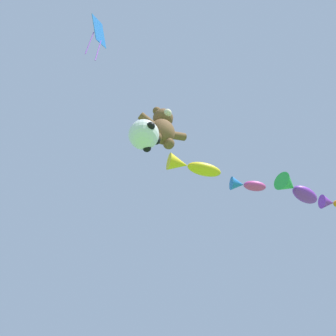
{
  "coord_description": "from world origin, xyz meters",
  "views": [
    {
      "loc": [
        -3.48,
        -1.23,
        0.82
      ],
      "look_at": [
        0.48,
        5.29,
        9.29
      ],
      "focal_mm": 40.0,
      "sensor_mm": 36.0,
      "label": 1
    }
  ],
  "objects_px": {
    "teddy_bear_kite": "(163,127)",
    "fish_kite_magenta": "(246,185)",
    "fish_kite_goldfin": "(191,166)",
    "diamond_kite": "(99,33)",
    "soccer_ball_kite": "(144,135)",
    "fish_kite_violet": "(296,190)",
    "fish_kite_tangerine": "(336,203)"
  },
  "relations": [
    {
      "from": "fish_kite_magenta",
      "to": "fish_kite_violet",
      "type": "height_order",
      "value": "fish_kite_violet"
    },
    {
      "from": "soccer_ball_kite",
      "to": "fish_kite_goldfin",
      "type": "height_order",
      "value": "fish_kite_goldfin"
    },
    {
      "from": "fish_kite_violet",
      "to": "soccer_ball_kite",
      "type": "bearing_deg",
      "value": -172.51
    },
    {
      "from": "teddy_bear_kite",
      "to": "fish_kite_violet",
      "type": "distance_m",
      "value": 7.96
    },
    {
      "from": "soccer_ball_kite",
      "to": "fish_kite_violet",
      "type": "xyz_separation_m",
      "value": [
        8.49,
        1.12,
        2.93
      ]
    },
    {
      "from": "teddy_bear_kite",
      "to": "diamond_kite",
      "type": "height_order",
      "value": "diamond_kite"
    },
    {
      "from": "diamond_kite",
      "to": "fish_kite_magenta",
      "type": "bearing_deg",
      "value": 11.92
    },
    {
      "from": "fish_kite_magenta",
      "to": "diamond_kite",
      "type": "height_order",
      "value": "diamond_kite"
    },
    {
      "from": "teddy_bear_kite",
      "to": "fish_kite_goldfin",
      "type": "height_order",
      "value": "fish_kite_goldfin"
    },
    {
      "from": "soccer_ball_kite",
      "to": "fish_kite_magenta",
      "type": "distance_m",
      "value": 6.94
    },
    {
      "from": "soccer_ball_kite",
      "to": "diamond_kite",
      "type": "distance_m",
      "value": 5.71
    },
    {
      "from": "fish_kite_magenta",
      "to": "fish_kite_tangerine",
      "type": "xyz_separation_m",
      "value": [
        5.17,
        -0.83,
        0.71
      ]
    },
    {
      "from": "soccer_ball_kite",
      "to": "fish_kite_goldfin",
      "type": "xyz_separation_m",
      "value": [
        3.43,
        2.31,
        2.75
      ]
    },
    {
      "from": "teddy_bear_kite",
      "to": "fish_kite_goldfin",
      "type": "xyz_separation_m",
      "value": [
        2.66,
        2.11,
        1.56
      ]
    },
    {
      "from": "diamond_kite",
      "to": "fish_kite_goldfin",
      "type": "bearing_deg",
      "value": 20.83
    },
    {
      "from": "soccer_ball_kite",
      "to": "diamond_kite",
      "type": "xyz_separation_m",
      "value": [
        -2.25,
        0.15,
        5.25
      ]
    },
    {
      "from": "teddy_bear_kite",
      "to": "soccer_ball_kite",
      "type": "relative_size",
      "value": 1.8
    },
    {
      "from": "fish_kite_goldfin",
      "to": "diamond_kite",
      "type": "xyz_separation_m",
      "value": [
        -5.68,
        -2.16,
        2.49
      ]
    },
    {
      "from": "soccer_ball_kite",
      "to": "fish_kite_magenta",
      "type": "xyz_separation_m",
      "value": [
        6.11,
        1.91,
        2.68
      ]
    },
    {
      "from": "soccer_ball_kite",
      "to": "fish_kite_violet",
      "type": "distance_m",
      "value": 9.05
    },
    {
      "from": "soccer_ball_kite",
      "to": "fish_kite_magenta",
      "type": "bearing_deg",
      "value": 17.38
    },
    {
      "from": "teddy_bear_kite",
      "to": "fish_kite_magenta",
      "type": "relative_size",
      "value": 1.12
    },
    {
      "from": "fish_kite_magenta",
      "to": "diamond_kite",
      "type": "relative_size",
      "value": 0.54
    },
    {
      "from": "fish_kite_goldfin",
      "to": "fish_kite_magenta",
      "type": "relative_size",
      "value": 1.46
    },
    {
      "from": "soccer_ball_kite",
      "to": "fish_kite_goldfin",
      "type": "bearing_deg",
      "value": 33.93
    },
    {
      "from": "soccer_ball_kite",
      "to": "diamond_kite",
      "type": "height_order",
      "value": "diamond_kite"
    },
    {
      "from": "fish_kite_magenta",
      "to": "fish_kite_violet",
      "type": "relative_size",
      "value": 0.72
    },
    {
      "from": "fish_kite_violet",
      "to": "diamond_kite",
      "type": "height_order",
      "value": "diamond_kite"
    },
    {
      "from": "fish_kite_violet",
      "to": "fish_kite_magenta",
      "type": "bearing_deg",
      "value": 161.47
    },
    {
      "from": "fish_kite_goldfin",
      "to": "diamond_kite",
      "type": "bearing_deg",
      "value": -159.17
    },
    {
      "from": "soccer_ball_kite",
      "to": "fish_kite_goldfin",
      "type": "distance_m",
      "value": 4.97
    },
    {
      "from": "soccer_ball_kite",
      "to": "fish_kite_magenta",
      "type": "relative_size",
      "value": 0.62
    }
  ]
}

